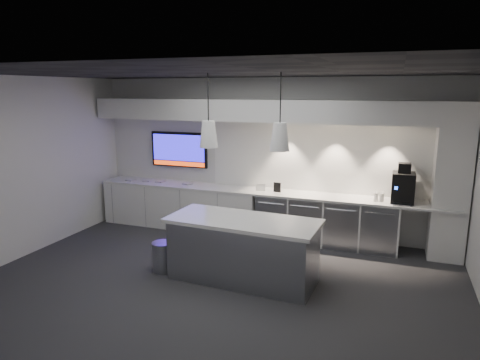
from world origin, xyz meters
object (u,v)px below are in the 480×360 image
at_px(island, 243,249).
at_px(wall_tv, 179,150).
at_px(bin, 163,257).
at_px(coffee_machine, 403,186).

bearing_deg(island, wall_tv, 137.85).
xyz_separation_m(bin, coffee_machine, (3.44, 2.11, 0.94)).
relative_size(island, bin, 4.85).
height_order(wall_tv, coffee_machine, wall_tv).
bearing_deg(wall_tv, coffee_machine, -3.23).
xyz_separation_m(island, coffee_machine, (2.17, 1.98, 0.70)).
bearing_deg(island, coffee_machine, 45.41).
distance_m(wall_tv, bin, 2.87).
bearing_deg(coffee_machine, island, -137.80).
relative_size(island, coffee_machine, 3.36).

